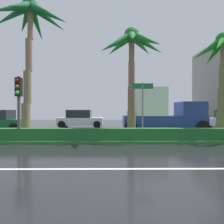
{
  "coord_description": "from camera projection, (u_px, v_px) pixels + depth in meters",
  "views": [
    {
      "loc": [
        -0.75,
        -3.61,
        1.74
      ],
      "look_at": [
        -0.64,
        13.41,
        1.53
      ],
      "focal_mm": 30.88,
      "sensor_mm": 36.0,
      "label": 1
    }
  ],
  "objects": [
    {
      "name": "near_lane_divider_stripe",
      "position": [
        136.0,
        169.0,
        5.63
      ],
      "size": [
        81.0,
        0.14,
        0.01
      ],
      "primitive_type": "cube",
      "color": "white",
      "rests_on": "ground_plane"
    },
    {
      "name": "car_in_traffic_second",
      "position": [
        80.0,
        119.0,
        18.85
      ],
      "size": [
        4.3,
        2.02,
        1.72
      ],
      "color": "white",
      "rests_on": "ground_plane"
    },
    {
      "name": "ground_plane",
      "position": [
        122.0,
        137.0,
        12.63
      ],
      "size": [
        90.0,
        42.0,
        0.1
      ],
      "primitive_type": "cube",
      "color": "black"
    },
    {
      "name": "box_truck_lead",
      "position": [
        162.0,
        112.0,
        15.53
      ],
      "size": [
        6.4,
        2.64,
        3.46
      ],
      "color": "navy",
      "rests_on": "ground_plane"
    },
    {
      "name": "palm_tree_centre_left",
      "position": [
        132.0,
        50.0,
        11.56
      ],
      "size": [
        3.96,
        4.12,
        6.52
      ],
      "color": "brown",
      "rests_on": "median_strip"
    },
    {
      "name": "palm_tree_centre",
      "position": [
        223.0,
        55.0,
        11.77
      ],
      "size": [
        3.87,
        3.88,
        6.34
      ],
      "color": "brown",
      "rests_on": "median_strip"
    },
    {
      "name": "median_strip",
      "position": [
        123.0,
        137.0,
        11.63
      ],
      "size": [
        85.5,
        4.0,
        0.15
      ],
      "primitive_type": "cube",
      "color": "#2D6B33",
      "rests_on": "ground_plane"
    },
    {
      "name": "street_name_sign",
      "position": [
        143.0,
        103.0,
        10.05
      ],
      "size": [
        1.1,
        0.08,
        3.0
      ],
      "color": "slate",
      "rests_on": "median_strip"
    },
    {
      "name": "palm_tree_mid_left",
      "position": [
        30.0,
        26.0,
        11.85
      ],
      "size": [
        4.74,
        4.62,
        8.47
      ],
      "color": "#7C6248",
      "rests_on": "median_strip"
    },
    {
      "name": "median_hedge",
      "position": [
        125.0,
        134.0,
        10.23
      ],
      "size": [
        76.5,
        0.7,
        0.6
      ],
      "color": "#1E6028",
      "rests_on": "median_strip"
    },
    {
      "name": "traffic_signal_median_left",
      "position": [
        19.0,
        96.0,
        9.88
      ],
      "size": [
        0.28,
        0.43,
        3.3
      ],
      "color": "#4C4C47",
      "rests_on": "median_strip"
    }
  ]
}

